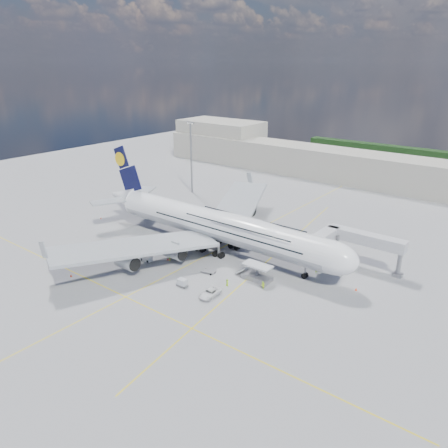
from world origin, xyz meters
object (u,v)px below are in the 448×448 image
Objects in this scene: dolly_row_b at (126,252)px; cone_wing_right_inner at (168,259)px; dolly_row_a at (146,248)px; crew_van at (227,283)px; crew_loader at (263,285)px; cone_wing_left_inner at (226,221)px; catering_truck_inner at (234,211)px; cone_wing_right_outer at (71,275)px; dolly_back at (102,251)px; cone_nose at (356,289)px; dolly_nose_far at (208,271)px; cone_wing_left_outer at (220,220)px; cargo_loader at (256,274)px; dolly_row_c at (149,251)px; airliner at (218,225)px; cone_tail at (101,218)px; crew_wing at (125,252)px; dolly_nose_near at (182,282)px; baggage_tug at (146,258)px; jet_bridge at (348,240)px; crew_tug at (170,258)px; crew_nose at (317,269)px; catering_truck_outer at (248,202)px; service_van at (210,293)px; light_mast at (191,157)px.

dolly_row_b is 5.94× the size of cone_wing_right_inner.
crew_van is at bearing -3.28° from dolly_row_a.
cone_wing_left_inner is (-31.07, 27.56, -0.61)m from crew_loader.
cone_wing_right_outer is (-5.37, -53.76, -1.78)m from catering_truck_inner.
cone_nose is (58.22, 20.69, -0.07)m from dolly_back.
dolly_nose_far is 34.39m from cone_wing_left_outer.
cargo_loader is 34.04m from dolly_row_b.
dolly_back is at bearing -125.84° from dolly_row_c.
cone_nose reaches higher than dolly_nose_far.
crew_loader reaches higher than cone_nose.
airliner is 144.41× the size of cone_tail.
airliner is 21.78m from cone_wing_left_inner.
crew_wing is 1.02× the size of crew_van.
dolly_row_c is at bearing 153.57° from dolly_nose_near.
dolly_nose_near is at bearing -62.91° from cone_wing_left_outer.
dolly_row_a is 6.76m from baggage_tug.
cone_wing_right_outer is (-46.46, -42.56, -6.56)m from jet_bridge.
cone_tail is (-37.66, 8.42, -0.55)m from crew_tug.
jet_bridge reaches higher than crew_wing.
crew_loader is (29.84, 5.62, 0.06)m from baggage_tug.
crew_loader is at bearing -161.61° from crew_nose.
airliner is at bearing 56.92° from dolly_row_c.
catering_truck_outer is 1.26× the size of service_van.
dolly_row_c is 1.02× the size of dolly_back.
crew_tug is 2.62× the size of cone_nose.
light_mast is 58.02m from crew_wing.
crew_van is at bearing -7.30° from dolly_back.
jet_bridge reaches higher than cone_tail.
cone_wing_left_inner is at bearing 103.82° from dolly_row_b.
catering_truck_inner is 11.64m from catering_truck_outer.
catering_truck_outer reaches higher than cargo_loader.
crew_van is (29.85, 3.06, -0.02)m from crew_wing.
cone_nose is at bearing 9.35° from dolly_nose_far.
cone_wing_left_outer is at bearing -70.91° from catering_truck_outer.
baggage_tug is 0.38× the size of catering_truck_inner.
catering_truck_outer reaches higher than dolly_row_a.
dolly_row_c is at bearing 166.89° from dolly_nose_far.
service_van is 11.52m from crew_loader.
cone_nose is at bearing -17.17° from catering_truck_outer.
crew_wing is (-6.83, -0.94, -0.01)m from baggage_tug.
cone_wing_left_inner is 49.63m from cone_wing_right_outer.
cone_wing_left_outer is (-26.31, 36.50, -0.53)m from service_van.
airliner reaches higher than catering_truck_inner.
dolly_row_a is 1.03× the size of dolly_row_b.
cargo_loader reaches higher than cone_wing_right_outer.
crew_van is (27.49, -46.89, -1.05)m from catering_truck_outer.
crew_tug reaches higher than cone_wing_left_inner.
cone_wing_right_outer is at bearing -85.56° from dolly_row_c.
service_van is 45.00m from cone_wing_left_outer.
dolly_back is at bearing -83.61° from catering_truck_outer.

